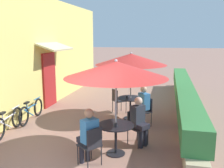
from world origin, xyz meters
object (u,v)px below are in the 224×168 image
patio_umbrella_near (116,70)px  seated_patron_near_left (139,119)px  cafe_chair_mid_right (117,99)px  bicycle_second (31,111)px  seated_patron_mid_left (142,104)px  bicycle_leaning (8,122)px  seated_patron_near_right (88,134)px  patio_umbrella_mid (131,59)px  patio_table_near (116,132)px  patio_table_mid (130,103)px  coffee_cup_near (116,125)px  cafe_chair_near_right (92,143)px  cafe_chair_near_left (136,125)px  coffee_cup_mid (127,97)px  cafe_chair_mid_left (145,109)px

patio_umbrella_near → seated_patron_near_left: patio_umbrella_near is taller
cafe_chair_mid_right → bicycle_second: (-2.57, -1.46, -0.19)m
seated_patron_near_left → seated_patron_mid_left: 1.41m
patio_umbrella_near → bicycle_leaning: patio_umbrella_near is taller
seated_patron_near_right → patio_umbrella_mid: size_ratio=0.54×
patio_table_near → bicycle_leaning: bearing=170.3°
patio_table_mid → patio_umbrella_mid: (-0.00, 0.00, 1.46)m
coffee_cup_near → patio_umbrella_mid: size_ratio=0.04×
cafe_chair_near_right → patio_umbrella_mid: bearing=29.8°
patio_table_near → cafe_chair_near_left: (0.38, 0.67, -0.03)m
bicycle_leaning → coffee_cup_mid: bearing=25.9°
patio_table_mid → bicycle_second: bearing=-163.4°
cafe_chair_near_right → seated_patron_mid_left: 2.80m
cafe_chair_mid_left → seated_patron_near_left: bearing=139.3°
cafe_chair_near_right → patio_table_mid: 3.30m
coffee_cup_near → patio_table_mid: size_ratio=0.11×
cafe_chair_mid_left → bicycle_leaning: (-3.71, -1.53, -0.19)m
patio_umbrella_near → bicycle_second: 3.97m
coffee_cup_mid → bicycle_leaning: size_ratio=0.05×
coffee_cup_mid → bicycle_second: coffee_cup_mid is taller
seated_patron_near_left → patio_table_mid: bearing=-130.0°
cafe_chair_near_left → cafe_chair_near_right: (-0.76, -1.33, 0.00)m
patio_umbrella_mid → cafe_chair_mid_left: (0.55, -0.54, -1.48)m
seated_patron_near_right → patio_umbrella_mid: bearing=28.1°
patio_umbrella_mid → coffee_cup_mid: bearing=-143.2°
seated_patron_near_left → cafe_chair_mid_right: (-1.08, 2.55, -0.17)m
coffee_cup_mid → patio_umbrella_near: bearing=-86.2°
coffee_cup_near → cafe_chair_mid_right: (-0.64, 3.30, -0.25)m
cafe_chair_mid_right → seated_patron_near_right: bearing=-37.8°
coffee_cup_near → bicycle_leaning: size_ratio=0.05×
patio_table_mid → coffee_cup_mid: 0.26m
patio_table_near → cafe_chair_near_right: size_ratio=0.97×
seated_patron_near_left → coffee_cup_mid: 2.04m
coffee_cup_near → patio_umbrella_mid: (-0.09, 2.76, 1.23)m
seated_patron_near_right → patio_umbrella_mid: patio_umbrella_mid is taller
seated_patron_mid_left → bicycle_leaning: 3.92m
patio_umbrella_near → patio_table_mid: (-0.06, 2.62, -1.46)m
bicycle_leaning → bicycle_second: (0.04, 1.14, -0.00)m
coffee_cup_near → bicycle_leaning: (-3.26, 0.69, -0.44)m
seated_patron_near_left → cafe_chair_mid_left: bearing=-145.4°
coffee_cup_near → bicycle_second: (-3.21, 1.83, -0.44)m
seated_patron_near_right → cafe_chair_near_left: bearing=1.5°
coffee_cup_mid → coffee_cup_near: bearing=-85.7°
seated_patron_mid_left → patio_umbrella_near: bearing=128.7°
seated_patron_near_left → bicycle_leaning: 3.71m
cafe_chair_mid_right → cafe_chair_near_left: bearing=-18.3°
cafe_chair_near_left → bicycle_leaning: cafe_chair_near_left is taller
patio_umbrella_mid → cafe_chair_near_left: bearing=-77.4°
patio_table_mid → patio_table_near: bearing=-88.7°
patio_umbrella_mid → bicycle_leaning: (-3.16, -2.07, -1.67)m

